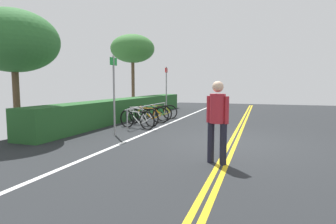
{
  "coord_description": "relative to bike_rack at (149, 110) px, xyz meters",
  "views": [
    {
      "loc": [
        -7.72,
        -0.69,
        1.61
      ],
      "look_at": [
        1.97,
        2.6,
        0.6
      ],
      "focal_mm": 29.17,
      "sensor_mm": 36.0,
      "label": 1
    }
  ],
  "objects": [
    {
      "name": "bicycle_0",
      "position": [
        -1.43,
        -0.11,
        -0.23
      ],
      "size": [
        0.59,
        1.65,
        0.72
      ],
      "color": "black",
      "rests_on": "ground_plane"
    },
    {
      "name": "pedestrian",
      "position": [
        -5.11,
        -3.66,
        0.41
      ],
      "size": [
        0.32,
        0.47,
        1.7
      ],
      "color": "#1E1E2D",
      "rests_on": "ground_plane"
    },
    {
      "name": "bicycle_2",
      "position": [
        0.03,
        0.0,
        -0.22
      ],
      "size": [
        0.55,
        1.68,
        0.74
      ],
      "color": "black",
      "rests_on": "ground_plane"
    },
    {
      "name": "bike_lane_stripe_white",
      "position": [
        -2.94,
        -0.85,
        -0.57
      ],
      "size": [
        30.14,
        0.12,
        0.0
      ],
      "primitive_type": "cube",
      "color": "white",
      "rests_on": "ground_plane"
    },
    {
      "name": "centre_line_yellow_outer",
      "position": [
        -2.94,
        -3.71,
        -0.57
      ],
      "size": [
        30.14,
        0.1,
        0.0
      ],
      "primitive_type": "cube",
      "color": "gold",
      "rests_on": "ground_plane"
    },
    {
      "name": "centre_line_yellow_inner",
      "position": [
        -2.94,
        -3.87,
        -0.57
      ],
      "size": [
        30.14,
        0.1,
        0.0
      ],
      "primitive_type": "cube",
      "color": "gold",
      "rests_on": "ground_plane"
    },
    {
      "name": "tree_near_left",
      "position": [
        -4.14,
        2.73,
        2.38
      ],
      "size": [
        2.72,
        2.72,
        3.91
      ],
      "color": "brown",
      "rests_on": "ground_plane"
    },
    {
      "name": "ground_plane",
      "position": [
        -2.94,
        -3.79,
        -0.59
      ],
      "size": [
        33.49,
        12.94,
        0.05
      ],
      "primitive_type": "cube",
      "color": "#232628"
    },
    {
      "name": "bicycle_1",
      "position": [
        -0.67,
        0.04,
        -0.21
      ],
      "size": [
        0.68,
        1.72,
        0.76
      ],
      "color": "black",
      "rests_on": "ground_plane"
    },
    {
      "name": "tree_mid",
      "position": [
        5.99,
        3.65,
        3.43
      ],
      "size": [
        2.9,
        2.9,
        4.94
      ],
      "color": "brown",
      "rests_on": "ground_plane"
    },
    {
      "name": "bicycle_3",
      "position": [
        0.67,
        0.06,
        -0.22
      ],
      "size": [
        0.55,
        1.65,
        0.75
      ],
      "color": "black",
      "rests_on": "ground_plane"
    },
    {
      "name": "bicycle_4",
      "position": [
        1.53,
        0.08,
        -0.23
      ],
      "size": [
        0.63,
        1.63,
        0.72
      ],
      "color": "black",
      "rests_on": "ground_plane"
    },
    {
      "name": "hedge_backdrop",
      "position": [
        1.5,
        1.68,
        -0.08
      ],
      "size": [
        13.0,
        1.01,
        0.97
      ],
      "primitive_type": "cube",
      "color": "#235626",
      "rests_on": "ground_plane"
    },
    {
      "name": "sign_post_far",
      "position": [
        3.03,
        0.27,
        0.96
      ],
      "size": [
        0.36,
        0.06,
        2.57
      ],
      "color": "gray",
      "rests_on": "ground_plane"
    },
    {
      "name": "bike_rack",
      "position": [
        0.0,
        0.0,
        0.0
      ],
      "size": [
        4.05,
        0.05,
        0.78
      ],
      "color": "#9EA0A5",
      "rests_on": "ground_plane"
    },
    {
      "name": "sign_post_near",
      "position": [
        -3.0,
        -0.06,
        0.94
      ],
      "size": [
        0.36,
        0.06,
        2.54
      ],
      "color": "gray",
      "rests_on": "ground_plane"
    }
  ]
}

